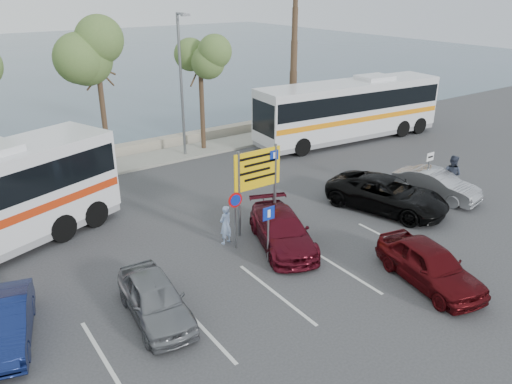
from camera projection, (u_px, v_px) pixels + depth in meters
ground at (285, 269)px, 18.08m from camera, size 120.00×120.00×0.00m
kerb_strip at (135, 162)px, 28.64m from camera, size 44.00×2.40×0.15m
seawall at (122, 150)px, 30.07m from camera, size 48.00×0.80×0.60m
tree_mid at (95, 46)px, 25.31m from camera, size 3.20×3.20×8.00m
tree_right at (200, 48)px, 28.66m from camera, size 3.20×3.20×7.40m
street_lamp_right at (182, 79)px, 28.11m from camera, size 0.45×1.15×8.01m
direction_sign at (257, 176)px, 20.09m from camera, size 2.20×0.12×3.60m
sign_no_stop at (235, 211)px, 18.96m from camera, size 0.60×0.08×2.35m
sign_parking at (268, 227)px, 18.01m from camera, size 0.50×0.07×2.25m
sign_taxi at (428, 168)px, 23.83m from camera, size 0.50×0.07×2.20m
lane_markings at (277, 293)px, 16.72m from camera, size 12.02×4.20×0.01m
coach_bus_right at (349, 112)px, 32.36m from camera, size 13.18×3.92×4.05m
car_silver_a at (155, 299)px, 15.26m from camera, size 1.96×4.06×1.34m
car_blue at (5, 323)px, 14.23m from camera, size 2.29×4.02×1.25m
car_maroon at (282, 230)px, 19.49m from camera, size 3.36×4.96×1.33m
car_red at (430, 265)px, 17.00m from camera, size 2.50×4.52×1.45m
suv_black at (387, 194)px, 22.62m from camera, size 4.03×5.94×1.51m
car_silver_b at (436, 184)px, 23.91m from camera, size 2.18×4.29×1.35m
pedestrian_near at (225, 225)px, 19.61m from camera, size 0.66×0.52×1.62m
pedestrian_far at (451, 175)px, 24.26m from camera, size 0.95×1.10×1.97m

